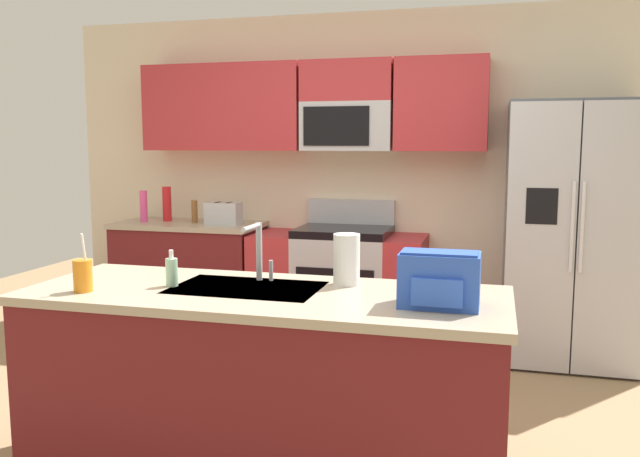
# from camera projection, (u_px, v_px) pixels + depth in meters

# --- Properties ---
(ground_plane) EXTENTS (9.00, 9.00, 0.00)m
(ground_plane) POSITION_uv_depth(u_px,v_px,m) (289.00, 437.00, 3.48)
(ground_plane) COLOR #997A56
(ground_plane) RESTS_ON ground
(kitchen_wall_unit) EXTENTS (5.20, 0.43, 2.60)m
(kitchen_wall_unit) POSITION_uv_depth(u_px,v_px,m) (349.00, 154.00, 5.32)
(kitchen_wall_unit) COLOR beige
(kitchen_wall_unit) RESTS_ON ground
(back_counter) EXTENTS (1.22, 0.63, 0.90)m
(back_counter) POSITION_uv_depth(u_px,v_px,m) (190.00, 275.00, 5.52)
(back_counter) COLOR maroon
(back_counter) RESTS_ON ground
(range_oven) EXTENTS (1.36, 0.61, 1.10)m
(range_oven) POSITION_uv_depth(u_px,v_px,m) (339.00, 284.00, 5.19)
(range_oven) COLOR #B7BABF
(range_oven) RESTS_ON ground
(refrigerator) EXTENTS (0.90, 0.76, 1.85)m
(refrigerator) POSITION_uv_depth(u_px,v_px,m) (570.00, 233.00, 4.62)
(refrigerator) COLOR #4C4F54
(refrigerator) RESTS_ON ground
(island_counter) EXTENTS (2.17, 0.81, 0.90)m
(island_counter) POSITION_uv_depth(u_px,v_px,m) (264.00, 386.00, 2.99)
(island_counter) COLOR maroon
(island_counter) RESTS_ON ground
(toaster) EXTENTS (0.28, 0.16, 0.18)m
(toaster) POSITION_uv_depth(u_px,v_px,m) (223.00, 213.00, 5.32)
(toaster) COLOR #B7BABF
(toaster) RESTS_ON back_counter
(pepper_mill) EXTENTS (0.05, 0.05, 0.19)m
(pepper_mill) POSITION_uv_depth(u_px,v_px,m) (195.00, 211.00, 5.44)
(pepper_mill) COLOR brown
(pepper_mill) RESTS_ON back_counter
(bottle_pink) EXTENTS (0.06, 0.06, 0.26)m
(bottle_pink) POSITION_uv_depth(u_px,v_px,m) (144.00, 206.00, 5.50)
(bottle_pink) COLOR #EA4C93
(bottle_pink) RESTS_ON back_counter
(bottle_red) EXTENTS (0.08, 0.08, 0.29)m
(bottle_red) POSITION_uv_depth(u_px,v_px,m) (167.00, 204.00, 5.54)
(bottle_red) COLOR red
(bottle_red) RESTS_ON back_counter
(sink_faucet) EXTENTS (0.08, 0.21, 0.28)m
(sink_faucet) POSITION_uv_depth(u_px,v_px,m) (258.00, 247.00, 3.11)
(sink_faucet) COLOR #B7BABF
(sink_faucet) RESTS_ON island_counter
(drink_cup_orange) EXTENTS (0.08, 0.08, 0.26)m
(drink_cup_orange) POSITION_uv_depth(u_px,v_px,m) (83.00, 275.00, 2.91)
(drink_cup_orange) COLOR orange
(drink_cup_orange) RESTS_ON island_counter
(soap_dispenser) EXTENTS (0.06, 0.06, 0.17)m
(soap_dispenser) POSITION_uv_depth(u_px,v_px,m) (172.00, 272.00, 3.02)
(soap_dispenser) COLOR #A5D8B2
(soap_dispenser) RESTS_ON island_counter
(paper_towel_roll) EXTENTS (0.12, 0.12, 0.24)m
(paper_towel_roll) POSITION_uv_depth(u_px,v_px,m) (347.00, 259.00, 3.05)
(paper_towel_roll) COLOR white
(paper_towel_roll) RESTS_ON island_counter
(backpack) EXTENTS (0.32, 0.22, 0.23)m
(backpack) POSITION_uv_depth(u_px,v_px,m) (439.00, 278.00, 2.63)
(backpack) COLOR blue
(backpack) RESTS_ON island_counter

